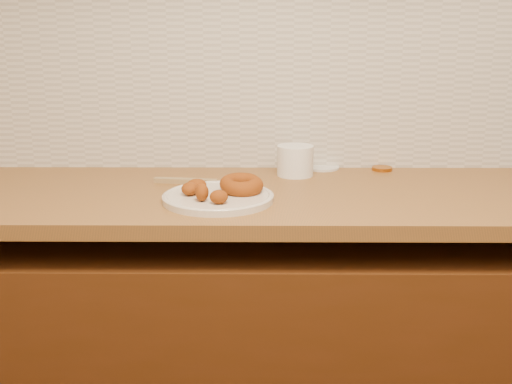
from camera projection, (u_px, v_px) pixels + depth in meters
wall_back at (366, 25)px, 1.86m from camera, size 4.00×0.02×2.70m
base_cabinet at (368, 354)px, 1.81m from camera, size 3.60×0.60×0.77m
butcher_block at (146, 197)px, 1.69m from camera, size 2.30×0.62×0.04m
backsplash at (365, 74)px, 1.88m from camera, size 3.60×0.02×0.60m
donut_plate at (218, 198)px, 1.58m from camera, size 0.29×0.29×0.02m
ring_donut at (241, 185)px, 1.59m from camera, size 0.16×0.17×0.05m
fried_dough_chunks at (201, 190)px, 1.55m from camera, size 0.13×0.18×0.05m
plastic_tub at (295, 161)px, 1.84m from camera, size 0.14×0.14×0.09m
tub_lid at (321, 167)px, 1.95m from camera, size 0.12×0.12×0.01m
brass_jar_lid at (382, 169)px, 1.92m from camera, size 0.08×0.08×0.01m
wooden_utensil at (185, 181)px, 1.75m from camera, size 0.19×0.05×0.01m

